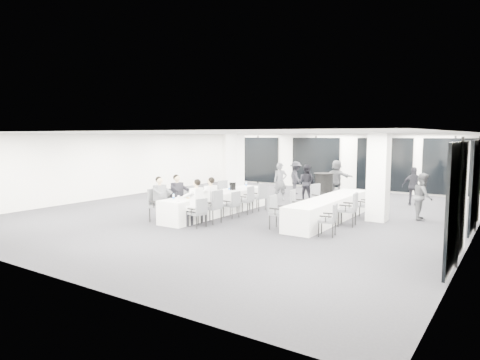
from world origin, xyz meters
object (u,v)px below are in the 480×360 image
object	(u,v)px
standing_guest_a	(280,179)
standing_guest_h	(423,193)
chair_main_right_near	(199,211)
chair_side_right_mid	(350,207)
cocktail_table	(324,187)
chair_side_left_far	(319,197)
chair_main_left_mid	(195,197)
ice_bucket_far	(233,186)
chair_side_left_near	(277,210)
standing_guest_f	(337,175)
standing_guest_d	(414,184)
banquet_table_main	(217,203)
chair_side_right_near	(330,218)
banquet_table_side	(329,209)
standing_guest_g	(238,172)
chair_side_right_far	(365,203)
chair_main_left_near	(157,203)
chair_side_left_mid	(297,203)
chair_main_left_fourth	(210,195)
chair_main_right_mid	(233,203)
chair_main_left_far	(225,191)
chair_main_right_far	(260,195)
chair_main_right_fourth	(247,198)
ice_bucket_near	(195,193)
standing_guest_b	(306,180)
chair_main_right_second	(214,204)
chair_main_left_second	(175,201)
standing_guest_c	(296,175)

from	to	relation	value
standing_guest_a	standing_guest_h	xyz separation A→B (m)	(5.82, -1.11, -0.03)
chair_main_right_near	chair_side_right_mid	xyz separation A→B (m)	(3.68, 2.64, 0.08)
cocktail_table	chair_side_left_far	distance (m)	2.82
chair_main_left_mid	ice_bucket_far	distance (m)	1.47
chair_main_right_near	standing_guest_a	distance (m)	6.10
chair_side_left_near	standing_guest_f	distance (m)	8.05
chair_side_left_near	standing_guest_d	world-z (taller)	standing_guest_d
banquet_table_main	chair_side_right_near	xyz separation A→B (m)	(4.49, -0.93, 0.13)
banquet_table_side	chair_side_right_mid	size ratio (longest dim) A/B	4.93
standing_guest_g	chair_side_right_far	bearing A→B (deg)	-6.56
standing_guest_f	standing_guest_d	bearing A→B (deg)	171.29
chair_main_left_near	chair_side_left_near	world-z (taller)	chair_main_left_near
chair_side_left_mid	ice_bucket_far	world-z (taller)	ice_bucket_far
standing_guest_h	chair_main_left_fourth	bearing A→B (deg)	95.62
chair_main_right_near	banquet_table_side	bearing A→B (deg)	-31.99
chair_main_right_mid	chair_side_right_mid	bearing A→B (deg)	-73.17
chair_main_right_near	ice_bucket_far	world-z (taller)	ice_bucket_far
chair_side_right_far	standing_guest_a	size ratio (longest dim) A/B	0.49
chair_main_left_mid	chair_main_left_far	world-z (taller)	chair_main_left_far
chair_main_right_far	standing_guest_d	xyz separation A→B (m)	(4.42, 4.26, 0.28)
chair_side_left_far	standing_guest_a	bearing A→B (deg)	-113.42
banquet_table_side	chair_side_left_near	world-z (taller)	chair_side_left_near
chair_main_left_far	standing_guest_g	xyz separation A→B (m)	(-2.61, 4.73, 0.31)
chair_main_right_fourth	chair_side_left_far	xyz separation A→B (m)	(2.00, 1.54, 0.03)
chair_main_left_near	ice_bucket_far	size ratio (longest dim) A/B	3.85
chair_main_left_mid	chair_side_left_mid	distance (m)	3.72
chair_main_right_far	chair_side_left_near	xyz separation A→B (m)	(1.99, -2.36, -0.02)
chair_side_left_near	ice_bucket_near	xyz separation A→B (m)	(-2.89, -0.24, 0.32)
banquet_table_side	chair_side_right_mid	bearing A→B (deg)	-27.18
standing_guest_b	standing_guest_h	size ratio (longest dim) A/B	1.00
chair_side_left_mid	standing_guest_b	size ratio (longest dim) A/B	0.58
banquet_table_main	banquet_table_side	bearing A→B (deg)	16.11
banquet_table_main	chair_side_right_far	size ratio (longest dim) A/B	5.71
standing_guest_f	chair_main_right_near	bearing A→B (deg)	96.37
chair_main_right_fourth	ice_bucket_far	distance (m)	0.97
chair_main_left_mid	chair_side_left_mid	world-z (taller)	chair_side_left_mid
standing_guest_b	standing_guest_h	distance (m)	5.15
chair_side_right_mid	chair_main_left_fourth	bearing A→B (deg)	81.30
chair_side_right_near	chair_side_right_mid	xyz separation A→B (m)	(0.01, 1.56, 0.07)
ice_bucket_far	chair_side_right_near	bearing A→B (deg)	-22.78
chair_side_left_far	chair_side_right_near	distance (m)	3.51
chair_main_right_second	standing_guest_d	distance (m)	8.31
chair_main_left_second	standing_guest_c	bearing A→B (deg)	-175.19
chair_side_left_near	ice_bucket_far	size ratio (longest dim) A/B	3.60
chair_main_left_second	standing_guest_a	bearing A→B (deg)	178.95
cocktail_table	standing_guest_c	bearing A→B (deg)	145.21
standing_guest_a	standing_guest_g	size ratio (longest dim) A/B	1.04
chair_main_left_near	standing_guest_g	distance (m)	8.81
chair_main_right_near	chair_side_left_near	distance (m)	2.30
standing_guest_a	standing_guest_g	distance (m)	4.39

